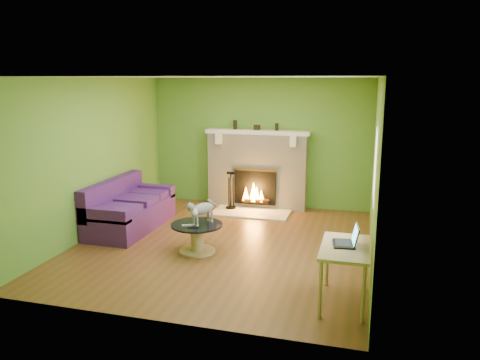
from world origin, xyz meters
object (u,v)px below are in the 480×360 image
object	(u,v)px
coffee_table	(197,236)
desk	(345,253)
sofa	(128,210)
cat	(203,211)

from	to	relation	value
coffee_table	desk	size ratio (longest dim) A/B	0.82
sofa	cat	bearing A→B (deg)	-23.88
sofa	desk	world-z (taller)	sofa
sofa	desk	xyz separation A→B (m)	(3.81, -1.89, 0.29)
sofa	cat	xyz separation A→B (m)	(1.66, -0.73, 0.30)
sofa	desk	size ratio (longest dim) A/B	2.01
desk	sofa	bearing A→B (deg)	153.66
cat	coffee_table	bearing A→B (deg)	-120.78
desk	cat	distance (m)	2.44
sofa	cat	world-z (taller)	sofa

